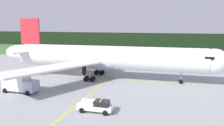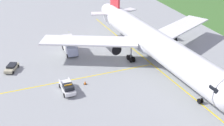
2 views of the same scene
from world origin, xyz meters
name	(u,v)px [view 1 (image 1 of 2)]	position (x,y,z in m)	size (l,w,h in m)	color
ground	(82,84)	(0.00, 0.00, 0.00)	(320.00, 320.00, 0.00)	#939798
grass_verge	(138,54)	(0.00, 54.08, 0.02)	(320.00, 43.55, 0.04)	#3F6C2E
distant_tree_line	(149,41)	(0.00, 79.47, 4.24)	(288.00, 7.08, 8.49)	black
taxiway_centerline_main	(107,79)	(3.56, 6.34, 0.00)	(70.69, 0.30, 0.01)	yellow
taxiway_centerline_spur	(75,106)	(5.30, -12.39, 0.00)	(37.98, 0.30, 0.01)	yellow
airliner	(105,58)	(3.02, 6.30, 5.00)	(54.39, 44.75, 14.33)	white
ops_pickup_truck	(97,106)	(9.52, -13.33, 0.90)	(5.38, 2.53, 1.94)	silver
catering_truck	(19,83)	(-8.16, -9.51, 1.87)	(6.87, 2.82, 3.73)	#A0A9C7
apron_cone	(96,100)	(7.73, -9.62, 0.36)	(0.59, 0.59, 0.73)	black
taxiway_edge_light_east	(212,109)	(25.50, -7.12, 0.27)	(0.12, 0.12, 0.50)	yellow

